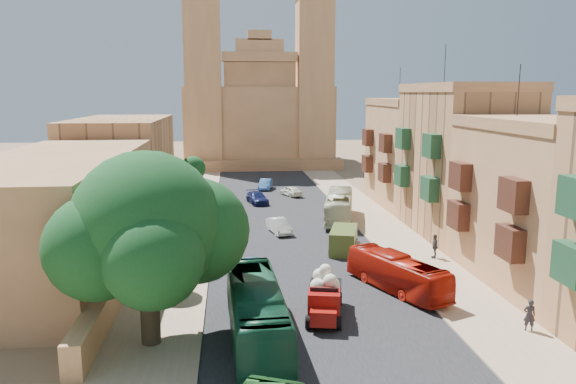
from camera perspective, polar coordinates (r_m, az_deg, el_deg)
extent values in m
plane|color=brown|center=(27.95, 5.78, -17.58)|extent=(260.00, 260.00, 0.00)
cube|color=black|center=(55.99, -0.42, -3.32)|extent=(14.00, 140.00, 0.01)
cube|color=tan|center=(57.65, 9.03, -3.05)|extent=(5.00, 140.00, 0.01)
cube|color=tan|center=(55.91, -10.18, -3.50)|extent=(5.00, 140.00, 0.01)
cube|color=tan|center=(57.05, 6.60, -3.08)|extent=(0.25, 140.00, 0.12)
cube|color=tan|center=(55.76, -7.61, -3.41)|extent=(0.25, 140.00, 0.12)
cube|color=#1C462A|center=(31.36, 26.87, -6.56)|extent=(0.90, 2.20, 2.00)
cube|color=#AE7A4E|center=(41.83, 24.68, -1.48)|extent=(8.00, 14.00, 10.50)
cube|color=#9A6A43|center=(41.17, 25.26, 6.26)|extent=(8.20, 14.00, 0.80)
cylinder|color=black|center=(43.06, 22.39, 9.52)|extent=(0.06, 0.06, 3.60)
cube|color=#432116|center=(36.62, 21.62, -4.82)|extent=(0.90, 2.20, 2.00)
cube|color=#432116|center=(43.51, 16.89, -2.27)|extent=(0.90, 2.20, 2.00)
cube|color=#432116|center=(36.01, 21.92, -0.29)|extent=(0.90, 2.20, 2.00)
cube|color=#432116|center=(43.00, 17.09, 1.57)|extent=(0.90, 2.20, 2.00)
cube|color=tan|center=(53.98, 17.28, 2.74)|extent=(8.00, 14.00, 13.00)
cube|color=#9A6A43|center=(53.60, 17.67, 10.07)|extent=(8.20, 14.00, 0.80)
cylinder|color=black|center=(55.88, 15.66, 12.41)|extent=(0.06, 0.06, 3.60)
cube|color=#1C462A|center=(48.96, 14.18, 0.33)|extent=(0.90, 2.20, 2.00)
cube|color=#1C462A|center=(56.30, 11.47, 1.67)|extent=(0.90, 2.20, 2.00)
cube|color=#1C462A|center=(48.50, 14.37, 4.57)|extent=(0.90, 2.20, 2.00)
cube|color=#1C462A|center=(55.90, 11.60, 5.36)|extent=(0.90, 2.20, 2.00)
cube|color=#AE7A4E|center=(67.07, 12.57, 3.64)|extent=(8.00, 14.00, 11.50)
cube|color=#9A6A43|center=(66.70, 12.78, 8.90)|extent=(8.20, 14.00, 0.80)
cylinder|color=black|center=(69.06, 11.30, 10.81)|extent=(0.06, 0.06, 3.60)
cube|color=#432116|center=(62.22, 9.77, 1.97)|extent=(0.90, 2.20, 2.00)
cube|color=#432116|center=(69.73, 8.04, 2.88)|extent=(0.90, 2.20, 2.00)
cube|color=#432116|center=(61.86, 9.86, 4.93)|extent=(0.90, 2.20, 2.00)
cube|color=#432116|center=(69.41, 8.11, 5.52)|extent=(0.90, 2.20, 2.00)
cube|color=#AE7A4E|center=(46.41, -14.81, -5.34)|extent=(1.00, 40.00, 1.80)
cube|color=#9A6A43|center=(44.97, -22.33, -1.93)|extent=(10.00, 28.00, 8.40)
cube|color=tan|center=(69.86, -16.46, 3.10)|extent=(10.00, 22.00, 10.00)
cube|color=#AE7A4E|center=(105.52, -3.11, 6.79)|extent=(26.00, 20.00, 14.00)
cube|color=#9A6A43|center=(95.63, -2.76, 2.79)|extent=(28.00, 4.00, 1.80)
cube|color=#9A6A43|center=(96.61, -2.86, 8.28)|extent=(12.00, 2.00, 16.00)
cube|color=#AE7A4E|center=(96.75, -2.91, 13.55)|extent=(12.60, 2.40, 1.60)
cube|color=#AE7A4E|center=(96.87, -2.92, 14.55)|extent=(8.00, 2.00, 2.40)
cube|color=#AE7A4E|center=(97.03, -2.93, 15.61)|extent=(4.00, 2.00, 1.60)
cube|color=#AE7A4E|center=(97.83, -8.59, 10.84)|extent=(6.00, 6.00, 29.00)
cube|color=#AE7A4E|center=(98.84, 2.68, 10.93)|extent=(6.00, 6.00, 29.00)
cylinder|color=#362A1B|center=(30.59, -13.85, -11.35)|extent=(1.01, 1.01, 3.85)
sphere|color=#0E3416|center=(29.31, -14.20, -3.37)|extent=(7.71, 7.71, 7.71)
sphere|color=#0E3416|center=(30.38, -9.27, -3.91)|extent=(5.68, 5.68, 5.68)
sphere|color=#0E3416|center=(29.05, -18.76, -5.38)|extent=(5.27, 5.27, 5.27)
sphere|color=#0E3416|center=(27.15, -13.55, -6.63)|extent=(4.87, 4.87, 4.87)
sphere|color=#0E3416|center=(31.48, -15.70, -1.02)|extent=(4.46, 4.46, 4.46)
cylinder|color=#362A1B|center=(38.43, -12.92, -8.29)|extent=(0.44, 0.44, 2.03)
sphere|color=#0E3416|center=(37.85, -13.04, -5.35)|extent=(2.95, 2.95, 2.95)
cylinder|color=#362A1B|center=(49.85, -11.29, -3.74)|extent=(0.44, 0.44, 2.46)
sphere|color=#0E3416|center=(49.33, -11.39, -0.94)|extent=(3.58, 3.58, 3.58)
cylinder|color=#362A1B|center=(61.56, -10.28, -1.20)|extent=(0.44, 0.44, 2.22)
sphere|color=#0E3416|center=(61.17, -10.34, 0.86)|extent=(3.23, 3.23, 3.23)
cylinder|color=#362A1B|center=(73.34, -9.59, 0.62)|extent=(0.44, 0.44, 2.23)
sphere|color=#0E3416|center=(73.01, -9.64, 2.36)|extent=(3.25, 3.25, 3.25)
cube|color=maroon|center=(34.25, 3.81, -10.26)|extent=(2.45, 3.38, 0.77)
cube|color=black|center=(34.10, 3.82, -9.59)|extent=(2.50, 3.43, 0.10)
cube|color=maroon|center=(32.39, 3.69, -11.32)|extent=(2.04, 1.78, 1.53)
cube|color=maroon|center=(31.57, 3.61, -12.57)|extent=(1.62, 1.29, 0.85)
cube|color=black|center=(32.18, 3.70, -10.33)|extent=(1.60, 0.41, 0.77)
cylinder|color=black|center=(32.01, 2.06, -13.05)|extent=(0.45, 0.81, 0.77)
cylinder|color=black|center=(31.96, 5.19, -13.13)|extent=(0.45, 0.81, 0.77)
cylinder|color=black|center=(35.48, 2.46, -10.69)|extent=(0.45, 0.81, 0.77)
cylinder|color=black|center=(35.43, 5.25, -10.75)|extent=(0.45, 0.81, 0.77)
sphere|color=beige|center=(33.57, 3.06, -9.53)|extent=(0.94, 0.94, 0.94)
sphere|color=beige|center=(33.78, 4.54, -9.41)|extent=(0.94, 0.94, 0.94)
sphere|color=beige|center=(34.51, 3.85, -8.98)|extent=(0.94, 0.94, 0.94)
sphere|color=beige|center=(33.97, 3.26, -8.45)|extent=(0.85, 0.85, 0.85)
sphere|color=beige|center=(33.16, 4.31, -9.01)|extent=(0.85, 0.85, 0.85)
sphere|color=beige|center=(33.68, 3.83, -7.94)|extent=(0.77, 0.77, 0.77)
cube|color=#455821|center=(46.73, 5.67, -4.87)|extent=(3.20, 4.99, 1.91)
cylinder|color=black|center=(45.42, 4.35, -6.04)|extent=(0.50, 0.82, 0.76)
cylinder|color=black|center=(45.29, 6.64, -6.13)|extent=(0.50, 0.82, 0.76)
cylinder|color=black|center=(48.50, 4.73, -5.00)|extent=(0.50, 0.82, 0.76)
cylinder|color=black|center=(48.38, 6.87, -5.08)|extent=(0.50, 0.82, 0.76)
imported|color=#165034|center=(30.24, -3.26, -12.04)|extent=(3.11, 11.41, 3.15)
imported|color=#AB1508|center=(38.04, 11.03, -8.11)|extent=(5.23, 8.75, 2.41)
imported|color=beige|center=(57.60, 5.21, -1.47)|extent=(4.85, 10.97, 2.98)
imported|color=#3C73CD|center=(40.77, -3.53, -7.62)|extent=(1.50, 3.47, 1.17)
imported|color=silver|center=(52.49, -0.91, -3.47)|extent=(2.29, 4.35, 1.36)
imported|color=beige|center=(47.72, 5.88, -5.02)|extent=(2.14, 4.30, 1.17)
imported|color=#101744|center=(66.56, -3.15, -0.59)|extent=(2.83, 5.02, 1.37)
imported|color=silver|center=(71.26, 0.32, 0.10)|extent=(2.93, 4.05, 1.28)
imported|color=#3669AE|center=(76.35, -2.31, 0.79)|extent=(2.28, 4.39, 1.38)
imported|color=#252228|center=(34.21, 23.32, -11.41)|extent=(0.73, 0.56, 1.80)
imported|color=#3B3C3D|center=(46.08, 14.69, -5.35)|extent=(0.77, 1.23, 1.94)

